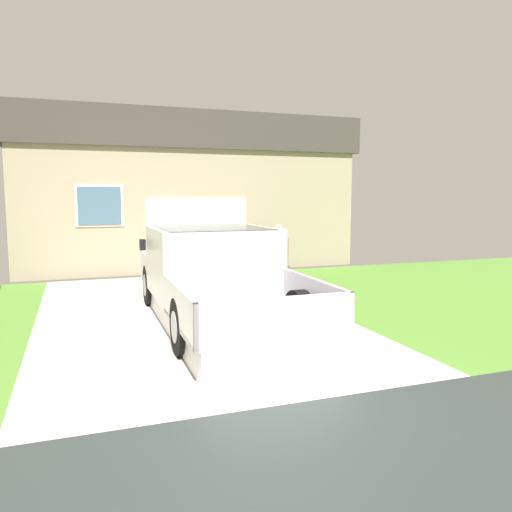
# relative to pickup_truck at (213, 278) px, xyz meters

# --- Properties ---
(pickup_truck) EXTENTS (2.20, 5.45, 1.63)m
(pickup_truck) POSITION_rel_pickup_truck_xyz_m (0.00, 0.00, 0.00)
(pickup_truck) COLOR silver
(pickup_truck) RESTS_ON ground
(person_with_hat) EXTENTS (0.52, 0.38, 1.65)m
(person_with_hat) POSITION_rel_pickup_truck_xyz_m (1.44, 0.47, 0.16)
(person_with_hat) COLOR brown
(person_with_hat) RESTS_ON ground
(handbag) EXTENTS (0.29, 0.18, 0.40)m
(handbag) POSITION_rel_pickup_truck_xyz_m (1.33, 0.18, -0.61)
(handbag) COLOR #B24C56
(handbag) RESTS_ON ground
(house_with_garage) EXTENTS (10.27, 5.38, 4.58)m
(house_with_garage) POSITION_rel_pickup_truck_xyz_m (1.05, 8.06, 1.58)
(house_with_garage) COLOR tan
(house_with_garage) RESTS_ON ground
(wheeled_trash_bin) EXTENTS (0.60, 0.72, 1.10)m
(wheeled_trash_bin) POSITION_rel_pickup_truck_xyz_m (2.90, 4.49, -0.15)
(wheeled_trash_bin) COLOR #424247
(wheeled_trash_bin) RESTS_ON ground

